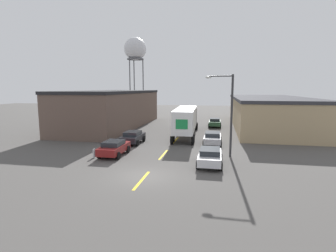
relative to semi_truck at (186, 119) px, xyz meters
The scene contains 13 objects.
ground_plane 17.26m from the semi_truck, 92.87° to the right, with size 160.00×160.00×0.00m, color #4C4947.
road_centerline 11.06m from the semi_truck, 94.54° to the right, with size 0.20×18.07×0.01m.
warehouse_left 14.08m from the semi_truck, 155.61° to the left, with size 8.94×25.25×5.90m.
warehouse_right 15.97m from the semi_truck, 40.78° to the left, with size 10.94×28.88×4.89m.
semi_truck is the anchor object (origin of this frame).
parked_car_right_mid 6.60m from the semi_truck, 55.76° to the right, with size 2.03×4.13×1.42m.
parked_car_left_near 13.23m from the semi_truck, 113.94° to the right, with size 2.03×4.13×1.42m.
parked_car_left_far 8.52m from the semi_truck, 129.46° to the right, with size 2.03×4.13×1.42m.
parked_car_right_near 14.06m from the semi_truck, 74.99° to the right, with size 2.03×4.13×1.42m.
parked_car_right_far 9.49m from the semi_truck, 67.28° to the left, with size 2.03×4.13×1.42m.
water_tower 43.37m from the semi_truck, 117.36° to the left, with size 6.09×6.09×20.06m.
street_lamp 11.68m from the semi_truck, 63.82° to the right, with size 2.53×0.32×7.51m.
fire_hydrant 14.90m from the semi_truck, 117.49° to the right, with size 0.22×0.22×0.85m.
Camera 1 is at (5.10, -17.50, 6.27)m, focal length 28.00 mm.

